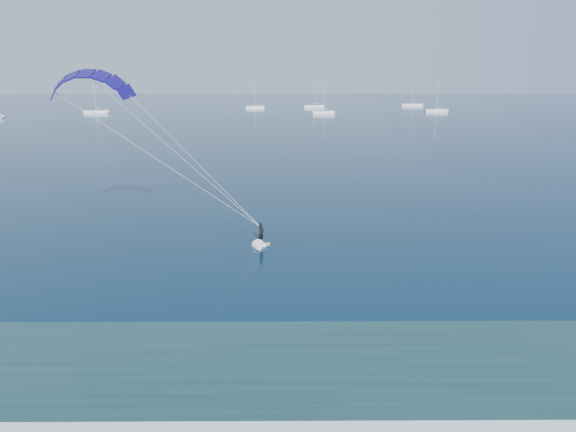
% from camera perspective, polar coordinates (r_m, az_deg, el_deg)
% --- Properties ---
extents(kitesurfer_rig, '(17.85, 4.61, 15.63)m').
position_cam_1_polar(kitesurfer_rig, '(42.11, -12.43, 6.92)').
color(kitesurfer_rig, '#DAF61C').
rests_on(kitesurfer_rig, ground).
extents(sailboat_1, '(9.41, 2.40, 12.82)m').
position_cam_1_polar(sailboat_1, '(221.92, -20.54, 10.80)').
color(sailboat_1, white).
rests_on(sailboat_1, ground).
extents(sailboat_2, '(8.23, 2.40, 11.16)m').
position_cam_1_polar(sailboat_2, '(241.04, -3.70, 11.98)').
color(sailboat_2, white).
rests_on(sailboat_2, ground).
extents(sailboat_3, '(8.26, 2.40, 11.52)m').
position_cam_1_polar(sailboat_3, '(205.34, 3.94, 11.43)').
color(sailboat_3, white).
rests_on(sailboat_3, ground).
extents(sailboat_4, '(10.27, 2.40, 13.75)m').
position_cam_1_polar(sailboat_4, '(267.49, 13.60, 11.92)').
color(sailboat_4, white).
rests_on(sailboat_4, ground).
extents(sailboat_5, '(9.09, 2.40, 12.36)m').
position_cam_1_polar(sailboat_5, '(225.13, 16.15, 11.21)').
color(sailboat_5, white).
rests_on(sailboat_5, ground).
extents(sailboat_7, '(9.23, 2.40, 11.29)m').
position_cam_1_polar(sailboat_7, '(248.02, 2.91, 12.08)').
color(sailboat_7, white).
rests_on(sailboat_7, ground).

